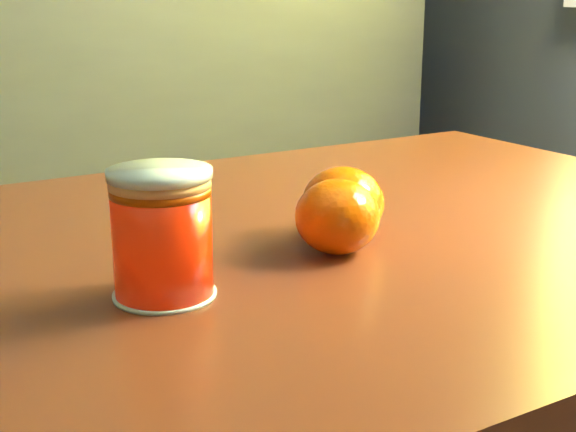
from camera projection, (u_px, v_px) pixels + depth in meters
name	position (u px, v px, depth m)	size (l,w,h in m)	color
table	(316.00, 322.00, 0.72)	(0.99, 0.76, 0.68)	maroon
juice_glass	(162.00, 235.00, 0.54)	(0.07, 0.07, 0.09)	red
orange_front	(343.00, 203.00, 0.67)	(0.07, 0.07, 0.06)	#E05104
orange_back	(337.00, 217.00, 0.63)	(0.07, 0.07, 0.06)	#E05104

